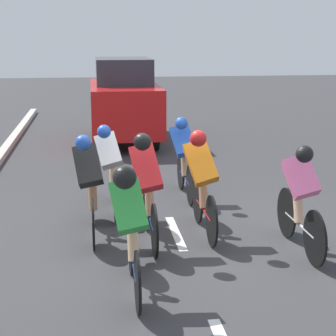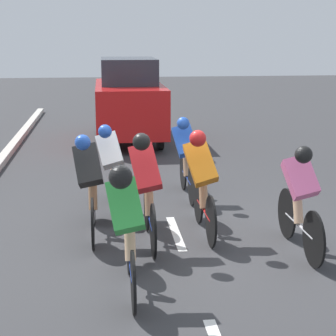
{
  "view_description": "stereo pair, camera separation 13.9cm",
  "coord_description": "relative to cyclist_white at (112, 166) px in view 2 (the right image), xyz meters",
  "views": [
    {
      "loc": [
        1.12,
        7.36,
        2.74
      ],
      "look_at": [
        0.11,
        -0.06,
        0.95
      ],
      "focal_mm": 60.0,
      "sensor_mm": 36.0,
      "label": 1
    },
    {
      "loc": [
        0.98,
        7.38,
        2.74
      ],
      "look_at": [
        0.11,
        -0.06,
        0.95
      ],
      "focal_mm": 60.0,
      "sensor_mm": 36.0,
      "label": 2
    }
  ],
  "objects": [
    {
      "name": "lane_stripe_far",
      "position": [
        -0.87,
        -2.13,
        -0.75
      ],
      "size": [
        0.12,
        1.4,
        0.01
      ],
      "primitive_type": "cube",
      "color": "white",
      "rests_on": "ground"
    },
    {
      "name": "cyclist_blue",
      "position": [
        -1.26,
        -0.65,
        -0.0
      ],
      "size": [
        0.44,
        1.66,
        1.44
      ],
      "color": "black",
      "rests_on": "ground"
    },
    {
      "name": "support_car",
      "position": [
        -0.57,
        -6.07,
        0.32
      ],
      "size": [
        1.7,
        3.84,
        2.14
      ],
      "color": "black",
      "rests_on": "ground"
    },
    {
      "name": "cyclist_pink",
      "position": [
        -2.32,
        1.99,
        0.01
      ],
      "size": [
        0.43,
        1.7,
        1.45
      ],
      "color": "black",
      "rests_on": "ground"
    },
    {
      "name": "ground_plane",
      "position": [
        -0.87,
        1.13,
        -0.75
      ],
      "size": [
        60.0,
        60.0,
        0.0
      ],
      "primitive_type": "plane",
      "color": "#38383A"
    },
    {
      "name": "cyclist_orange",
      "position": [
        -1.2,
        1.21,
        0.06
      ],
      "size": [
        0.47,
        1.67,
        1.53
      ],
      "color": "black",
      "rests_on": "ground"
    },
    {
      "name": "cyclist_green",
      "position": [
        -0.1,
        2.92,
        0.05
      ],
      "size": [
        0.42,
        1.63,
        1.49
      ],
      "color": "black",
      "rests_on": "ground"
    },
    {
      "name": "cyclist_red",
      "position": [
        -0.43,
        1.47,
        0.07
      ],
      "size": [
        0.44,
        1.74,
        1.56
      ],
      "color": "black",
      "rests_on": "ground"
    },
    {
      "name": "lane_stripe_mid",
      "position": [
        -0.87,
        1.07,
        -0.75
      ],
      "size": [
        0.12,
        1.4,
        0.01
      ],
      "primitive_type": "cube",
      "color": "white",
      "rests_on": "ground"
    },
    {
      "name": "cyclist_white",
      "position": [
        0.0,
        0.0,
        0.0
      ],
      "size": [
        0.45,
        1.66,
        1.44
      ],
      "color": "black",
      "rests_on": "ground"
    },
    {
      "name": "cyclist_black",
      "position": [
        0.32,
        1.09,
        0.02
      ],
      "size": [
        0.42,
        1.72,
        1.49
      ],
      "color": "black",
      "rests_on": "ground"
    }
  ]
}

